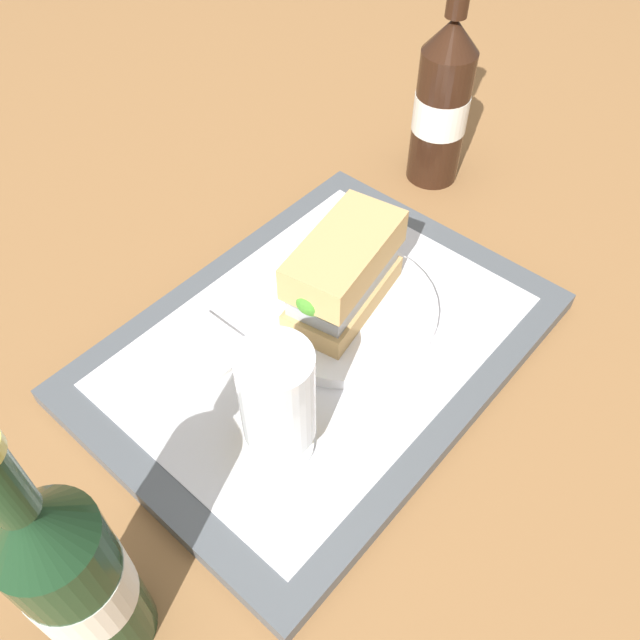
# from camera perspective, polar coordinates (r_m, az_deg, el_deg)

# --- Properties ---
(ground_plane) EXTENTS (3.00, 3.00, 0.00)m
(ground_plane) POSITION_cam_1_polar(r_m,az_deg,el_deg) (0.65, 0.00, -2.86)
(ground_plane) COLOR olive
(tray) EXTENTS (0.44, 0.32, 0.02)m
(tray) POSITION_cam_1_polar(r_m,az_deg,el_deg) (0.64, 0.00, -2.32)
(tray) COLOR #4C5156
(tray) RESTS_ON ground_plane
(placemat) EXTENTS (0.38, 0.27, 0.00)m
(placemat) POSITION_cam_1_polar(r_m,az_deg,el_deg) (0.64, 0.00, -1.73)
(placemat) COLOR silver
(placemat) RESTS_ON tray
(plate) EXTENTS (0.19, 0.19, 0.01)m
(plate) POSITION_cam_1_polar(r_m,az_deg,el_deg) (0.65, 1.99, 1.13)
(plate) COLOR white
(plate) RESTS_ON placemat
(sandwich) EXTENTS (0.14, 0.09, 0.08)m
(sandwich) POSITION_cam_1_polar(r_m,az_deg,el_deg) (0.61, 1.96, 4.04)
(sandwich) COLOR tan
(sandwich) RESTS_ON plate
(beer_glass) EXTENTS (0.06, 0.06, 0.12)m
(beer_glass) POSITION_cam_1_polar(r_m,az_deg,el_deg) (0.51, -3.71, -7.21)
(beer_glass) COLOR silver
(beer_glass) RESTS_ON placemat
(napkin_folded) EXTENTS (0.09, 0.07, 0.01)m
(napkin_folded) POSITION_cam_1_polar(r_m,az_deg,el_deg) (0.63, -10.70, -3.22)
(napkin_folded) COLOR white
(napkin_folded) RESTS_ON placemat
(beer_bottle) EXTENTS (0.07, 0.07, 0.27)m
(beer_bottle) POSITION_cam_1_polar(r_m,az_deg,el_deg) (0.46, -20.68, -20.22)
(beer_bottle) COLOR #19381E
(beer_bottle) RESTS_ON ground_plane
(second_bottle) EXTENTS (0.07, 0.07, 0.27)m
(second_bottle) POSITION_cam_1_polar(r_m,az_deg,el_deg) (0.81, 10.64, 18.26)
(second_bottle) COLOR black
(second_bottle) RESTS_ON ground_plane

